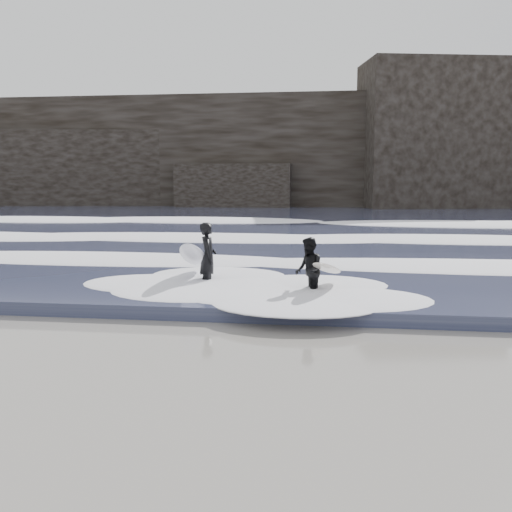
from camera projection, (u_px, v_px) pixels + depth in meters
name	position (u px, v px, depth m)	size (l,w,h in m)	color
ground	(293.00, 380.00, 8.14)	(120.00, 120.00, 0.00)	#837654
sea	(324.00, 220.00, 36.59)	(90.00, 52.00, 0.30)	#323753
headland	(327.00, 154.00, 52.61)	(70.00, 9.00, 10.00)	black
foam_near	(314.00, 261.00, 16.92)	(60.00, 3.20, 0.20)	white
foam_mid	(319.00, 236.00, 23.79)	(60.00, 4.00, 0.24)	white
foam_far	(323.00, 220.00, 32.62)	(60.00, 4.80, 0.30)	white
surfer_left	(204.00, 257.00, 14.33)	(1.13, 2.26, 1.75)	black
surfer_right	(311.00, 270.00, 13.02)	(1.23, 1.92, 1.52)	black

